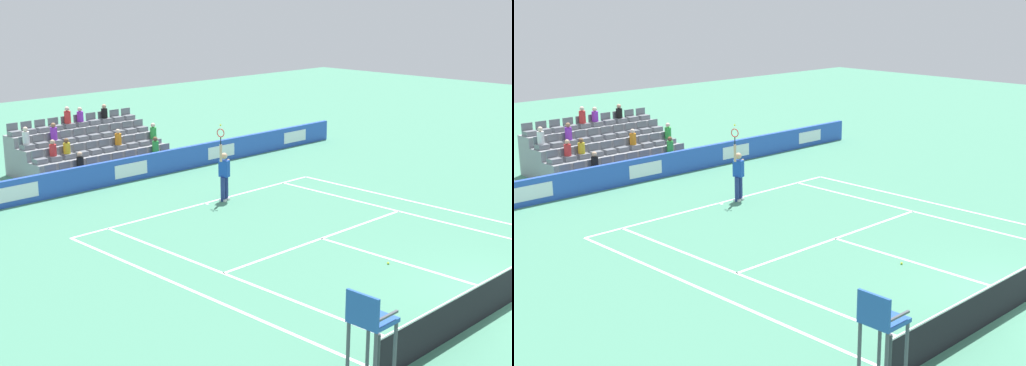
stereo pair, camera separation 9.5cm
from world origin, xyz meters
TOP-DOWN VIEW (x-y plane):
  - line_baseline at (0.00, -11.89)m, footprint 10.97×0.10m
  - line_service at (0.00, -6.40)m, footprint 8.23×0.10m
  - line_centre_service at (0.00, -3.20)m, footprint 0.10×6.40m
  - line_singles_sideline_left at (4.12, -5.95)m, footprint 0.10×11.89m
  - line_singles_sideline_right at (-4.12, -5.95)m, footprint 0.10×11.89m
  - line_doubles_sideline_left at (5.49, -5.95)m, footprint 0.10×11.89m
  - line_doubles_sideline_right at (-5.49, -5.95)m, footprint 0.10×11.89m
  - line_centre_mark at (0.00, -11.79)m, footprint 0.10×0.20m
  - sponsor_barrier at (0.00, -16.45)m, footprint 24.34×0.22m
  - tennis_player at (-0.74, -11.65)m, footprint 0.54×0.42m
  - umpire_chair at (6.76, 0.39)m, footprint 0.70×0.70m
  - stadium_stand at (0.00, -19.39)m, footprint 6.20×3.80m
  - loose_tennis_ball at (0.38, -3.65)m, footprint 0.07×0.07m

SIDE VIEW (x-z plane):
  - line_baseline at x=0.00m, z-range 0.00..0.01m
  - line_service at x=0.00m, z-range 0.00..0.01m
  - line_centre_service at x=0.00m, z-range 0.00..0.01m
  - line_singles_sideline_left at x=4.12m, z-range 0.00..0.01m
  - line_singles_sideline_right at x=-4.12m, z-range 0.00..0.01m
  - line_doubles_sideline_left at x=5.49m, z-range 0.00..0.01m
  - line_doubles_sideline_right at x=-5.49m, z-range 0.00..0.01m
  - line_centre_mark at x=0.00m, z-range 0.00..0.01m
  - loose_tennis_ball at x=0.38m, z-range 0.00..0.07m
  - sponsor_barrier at x=0.00m, z-range 0.00..0.96m
  - stadium_stand at x=0.00m, z-range -0.62..1.99m
  - tennis_player at x=-0.74m, z-range -0.43..2.42m
  - umpire_chair at x=6.76m, z-range 0.35..2.69m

